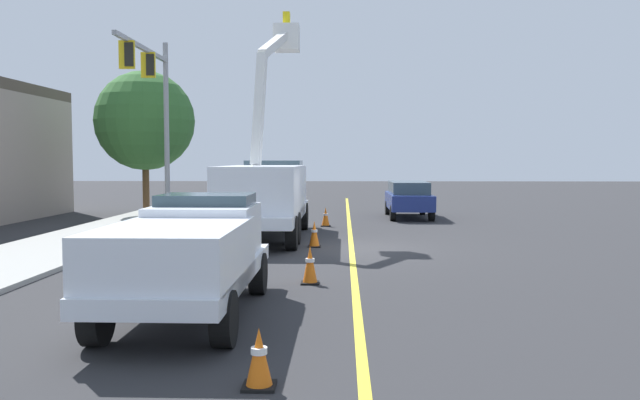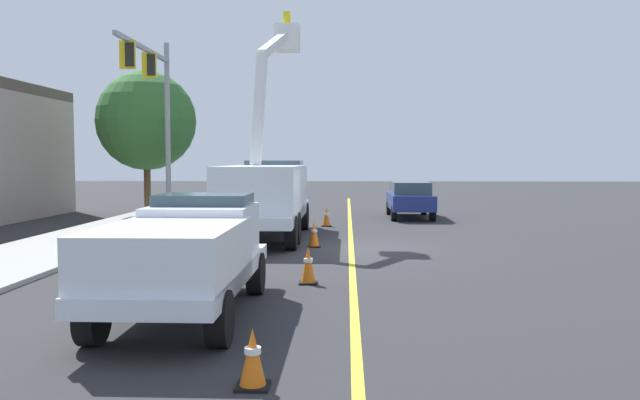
% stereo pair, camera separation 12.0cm
% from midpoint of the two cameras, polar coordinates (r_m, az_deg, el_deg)
% --- Properties ---
extents(ground, '(120.00, 120.00, 0.00)m').
position_cam_midpoint_polar(ground, '(19.74, 2.64, -4.33)').
color(ground, '#2D2D30').
extents(sidewalk_far_side, '(60.03, 4.23, 0.12)m').
position_cam_midpoint_polar(sidewalk_far_side, '(21.59, -21.99, -3.74)').
color(sidewalk_far_side, '#9E9E99').
rests_on(sidewalk_far_side, ground).
extents(lane_centre_stripe, '(50.00, 0.68, 0.01)m').
position_cam_midpoint_polar(lane_centre_stripe, '(19.74, 2.64, -4.32)').
color(lane_centre_stripe, yellow).
rests_on(lane_centre_stripe, ground).
extents(utility_bucket_truck, '(8.23, 2.66, 7.95)m').
position_cam_midpoint_polar(utility_bucket_truck, '(22.27, -4.94, 0.80)').
color(utility_bucket_truck, white).
rests_on(utility_bucket_truck, ground).
extents(service_pickup_truck, '(5.62, 2.24, 2.06)m').
position_cam_midpoint_polar(service_pickup_truck, '(11.38, -11.87, -4.62)').
color(service_pickup_truck, white).
rests_on(service_pickup_truck, ground).
extents(passing_minivan, '(4.82, 1.99, 1.69)m').
position_cam_midpoint_polar(passing_minivan, '(30.26, 7.77, 0.28)').
color(passing_minivan, navy).
rests_on(passing_minivan, ground).
extents(traffic_cone_leading, '(0.40, 0.40, 0.73)m').
position_cam_midpoint_polar(traffic_cone_leading, '(7.93, -5.90, -13.86)').
color(traffic_cone_leading, black).
rests_on(traffic_cone_leading, ground).
extents(traffic_cone_mid_front, '(0.40, 0.40, 0.85)m').
position_cam_midpoint_polar(traffic_cone_mid_front, '(14.13, -1.14, -5.81)').
color(traffic_cone_mid_front, black).
rests_on(traffic_cone_mid_front, ground).
extents(traffic_cone_mid_rear, '(0.40, 0.40, 0.81)m').
position_cam_midpoint_polar(traffic_cone_mid_rear, '(19.98, -0.68, -3.07)').
color(traffic_cone_mid_rear, black).
rests_on(traffic_cone_mid_rear, ground).
extents(traffic_cone_trailing, '(0.40, 0.40, 0.78)m').
position_cam_midpoint_polar(traffic_cone_trailing, '(26.11, 0.37, -1.52)').
color(traffic_cone_trailing, black).
rests_on(traffic_cone_trailing, ground).
extents(traffic_signal_mast, '(6.37, 0.59, 7.77)m').
position_cam_midpoint_polar(traffic_signal_mast, '(27.26, -14.68, 8.99)').
color(traffic_signal_mast, gray).
rests_on(traffic_signal_mast, ground).
extents(street_tree_right, '(4.73, 4.73, 6.94)m').
position_cam_midpoint_polar(street_tree_right, '(31.93, -15.45, 6.81)').
color(street_tree_right, brown).
rests_on(street_tree_right, ground).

